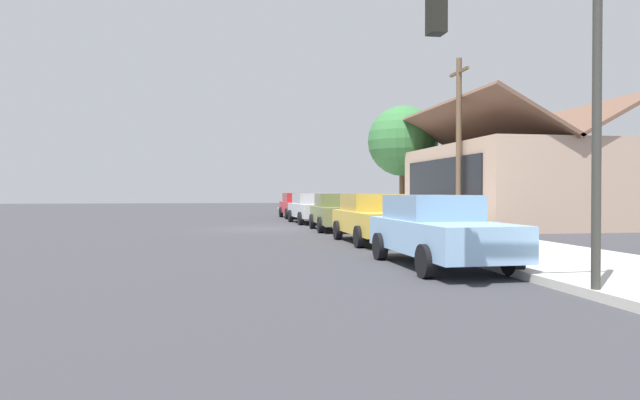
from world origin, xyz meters
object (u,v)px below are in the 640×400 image
Objects in this scene: car_mustard at (374,218)px; traffic_light_main at (533,70)px; shade_tree at (403,141)px; utility_pole_wooden at (459,140)px; fire_hydrant_red at (370,219)px; car_silver at (312,208)px; car_skyblue at (437,230)px; car_cherry at (298,205)px; car_olive at (336,212)px.

car_mustard is 10.44m from traffic_light_main.
shade_tree is at bearing 165.88° from traffic_light_main.
utility_pole_wooden reaches higher than fire_hydrant_red.
traffic_light_main is at bearing -6.12° from fire_hydrant_red.
car_silver is at bearing -139.18° from utility_pole_wooden.
car_mustard is 0.98× the size of car_skyblue.
utility_pole_wooden is 10.56× the size of fire_hydrant_red.
car_cherry is 28.06m from traffic_light_main.
car_mustard is 5.55m from fire_hydrant_red.
traffic_light_main is at bearing -2.45° from car_mustard.
car_silver and car_skyblue have the same top height.
car_mustard is (5.99, 0.03, 0.00)m from car_olive.
car_skyblue is 11.44m from fire_hydrant_red.
utility_pole_wooden reaches higher than car_mustard.
traffic_light_main is (27.94, -0.24, 2.68)m from car_cherry.
car_olive is 5.99m from car_mustard.
car_silver is 6.59m from fire_hydrant_red.
fire_hydrant_red is at bearing 173.88° from traffic_light_main.
car_skyblue is at bearing -2.48° from car_mustard.
car_cherry is 12.56m from fire_hydrant_red.
car_mustard is (17.85, 0.10, 0.00)m from car_cherry.
car_silver is 1.02× the size of car_mustard.
car_skyblue is 22.42m from shade_tree.
car_cherry is 23.80m from car_skyblue.
car_mustard is at bearing -13.81° from fire_hydrant_red.
car_silver is 0.99× the size of car_skyblue.
car_cherry is at bearing -177.56° from car_olive.
fire_hydrant_red is (-11.33, 1.52, -0.32)m from car_skyblue.
fire_hydrant_red is (9.85, -4.71, -4.24)m from shade_tree.
car_skyblue is 0.94× the size of traffic_light_main.
shade_tree reaches higher than car_cherry.
car_cherry is at bearing -156.40° from utility_pole_wooden.
shade_tree is (-9.24, 6.06, 3.92)m from car_olive.
car_cherry reaches higher than fire_hydrant_red.
car_mustard is 5.95m from car_skyblue.
utility_pole_wooden reaches higher than car_skyblue.
car_mustard is at bearing -0.71° from car_cherry.
car_cherry and car_silver have the same top height.
car_olive is at bearing -114.31° from fire_hydrant_red.
utility_pole_wooden is (-15.52, 5.66, 0.44)m from traffic_light_main.
utility_pole_wooden is (-5.44, 5.32, 3.11)m from car_mustard.
utility_pole_wooden is (9.79, -0.71, -0.81)m from shade_tree.
car_skyblue is at bearing 1.25° from car_olive.
traffic_light_main reaches higher than fire_hydrant_red.
car_skyblue is at bearing -7.66° from fire_hydrant_red.
car_mustard is at bearing 178.09° from traffic_light_main.
car_silver is at bearing -166.93° from fire_hydrant_red.
car_olive is at bearing 178.43° from car_skyblue.
car_skyblue is (11.94, -0.17, 0.00)m from car_olive.
fire_hydrant_red is at bearing 10.40° from car_silver.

